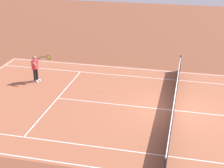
# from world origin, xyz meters

# --- Properties ---
(ground_plane) EXTENTS (60.00, 60.00, 0.00)m
(ground_plane) POSITION_xyz_m (0.00, 0.00, 0.00)
(ground_plane) COLOR brown
(court_slab) EXTENTS (24.20, 11.40, 0.00)m
(court_slab) POSITION_xyz_m (0.00, 0.00, 0.00)
(court_slab) COLOR #935138
(court_slab) RESTS_ON ground_plane
(court_line_markings) EXTENTS (23.85, 11.05, 0.01)m
(court_line_markings) POSITION_xyz_m (0.00, 0.00, 0.00)
(court_line_markings) COLOR white
(court_line_markings) RESTS_ON ground_plane
(tennis_net) EXTENTS (0.10, 11.70, 1.08)m
(tennis_net) POSITION_xyz_m (0.00, 0.00, 0.49)
(tennis_net) COLOR #2D2D33
(tennis_net) RESTS_ON ground_plane
(tennis_player_near) EXTENTS (1.12, 0.77, 1.70)m
(tennis_player_near) POSITION_xyz_m (8.54, -1.99, 0.93)
(tennis_player_near) COLOR black
(tennis_player_near) RESTS_ON ground_plane
(tennis_ball) EXTENTS (0.07, 0.07, 0.07)m
(tennis_ball) POSITION_xyz_m (4.20, -1.46, 0.03)
(tennis_ball) COLOR #CCE01E
(tennis_ball) RESTS_ON ground_plane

